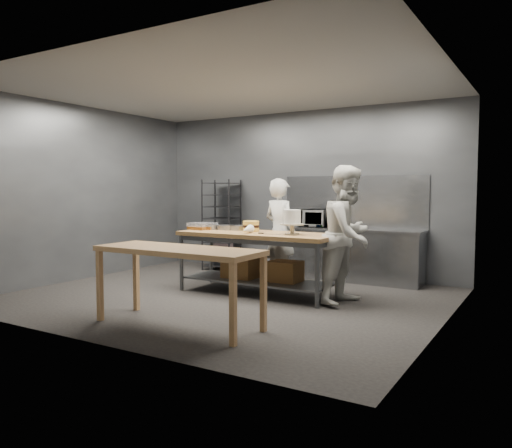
{
  "coord_description": "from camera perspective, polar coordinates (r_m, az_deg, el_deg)",
  "views": [
    {
      "loc": [
        4.05,
        -5.91,
        1.56
      ],
      "look_at": [
        0.27,
        0.38,
        1.05
      ],
      "focal_mm": 35.0,
      "sensor_mm": 36.0,
      "label": 1
    }
  ],
  "objects": [
    {
      "name": "ground",
      "position": [
        7.34,
        -3.38,
        -8.31
      ],
      "size": [
        6.0,
        6.0,
        0.0
      ],
      "primitive_type": "plane",
      "color": "black",
      "rests_on": "ground"
    },
    {
      "name": "back_wall",
      "position": [
        9.34,
        5.29,
        3.59
      ],
      "size": [
        6.0,
        0.04,
        3.0
      ],
      "primitive_type": "cube",
      "color": "#4C4F54",
      "rests_on": "ground"
    },
    {
      "name": "work_table",
      "position": [
        7.46,
        0.27,
        -3.63
      ],
      "size": [
        2.4,
        0.9,
        0.92
      ],
      "color": "brown",
      "rests_on": "ground"
    },
    {
      "name": "near_counter",
      "position": [
        5.74,
        -8.91,
        -3.56
      ],
      "size": [
        2.0,
        0.7,
        0.9
      ],
      "color": "#9D7341",
      "rests_on": "ground"
    },
    {
      "name": "back_counter",
      "position": [
        8.72,
        10.26,
        -3.39
      ],
      "size": [
        2.6,
        0.6,
        0.9
      ],
      "color": "slate",
      "rests_on": "ground"
    },
    {
      "name": "splashback_panel",
      "position": [
        8.93,
        11.02,
        2.56
      ],
      "size": [
        2.6,
        0.02,
        0.9
      ],
      "primitive_type": "cube",
      "color": "slate",
      "rests_on": "back_counter"
    },
    {
      "name": "speed_rack",
      "position": [
        9.8,
        -3.93,
        -0.15
      ],
      "size": [
        0.72,
        0.76,
        1.75
      ],
      "color": "black",
      "rests_on": "ground"
    },
    {
      "name": "chef_behind",
      "position": [
        8.05,
        2.77,
        -0.96
      ],
      "size": [
        0.73,
        0.58,
        1.73
      ],
      "primitive_type": "imported",
      "rotation": [
        0.0,
        0.0,
        2.84
      ],
      "color": "silver",
      "rests_on": "ground"
    },
    {
      "name": "chef_right",
      "position": [
        6.91,
        10.51,
        -1.21
      ],
      "size": [
        0.83,
        1.0,
        1.89
      ],
      "primitive_type": "imported",
      "rotation": [
        0.0,
        0.0,
        1.44
      ],
      "color": "beige",
      "rests_on": "ground"
    },
    {
      "name": "microwave",
      "position": [
        8.89,
        6.7,
        0.66
      ],
      "size": [
        0.54,
        0.37,
        0.3
      ],
      "primitive_type": "imported",
      "color": "black",
      "rests_on": "back_counter"
    },
    {
      "name": "frosted_cake_stand",
      "position": [
        7.06,
        4.15,
        0.58
      ],
      "size": [
        0.34,
        0.34,
        0.35
      ],
      "color": "#B8AF93",
      "rests_on": "work_table"
    },
    {
      "name": "layer_cake",
      "position": [
        7.59,
        -0.58,
        -0.26
      ],
      "size": [
        0.24,
        0.24,
        0.16
      ],
      "color": "#EFB14C",
      "rests_on": "work_table"
    },
    {
      "name": "cake_pans",
      "position": [
        7.98,
        -4.07,
        -0.36
      ],
      "size": [
        0.8,
        0.37,
        0.07
      ],
      "color": "gray",
      "rests_on": "work_table"
    },
    {
      "name": "piping_bag",
      "position": [
        7.22,
        -1.05,
        -0.64
      ],
      "size": [
        0.22,
        0.4,
        0.12
      ],
      "primitive_type": "cone",
      "rotation": [
        1.57,
        0.0,
        0.28
      ],
      "color": "silver",
      "rests_on": "work_table"
    },
    {
      "name": "offset_spatula",
      "position": [
        7.15,
        1.2,
        -1.12
      ],
      "size": [
        0.36,
        0.02,
        0.02
      ],
      "color": "slate",
      "rests_on": "work_table"
    },
    {
      "name": "pastry_clamshells",
      "position": [
        8.02,
        -6.16,
        -0.22
      ],
      "size": [
        0.38,
        0.33,
        0.11
      ],
      "color": "#895C1B",
      "rests_on": "work_table"
    }
  ]
}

